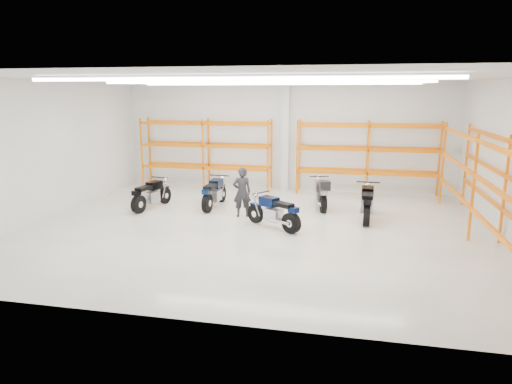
% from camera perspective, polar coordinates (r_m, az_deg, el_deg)
% --- Properties ---
extents(ground, '(14.00, 14.00, 0.00)m').
position_cam_1_polar(ground, '(14.13, 0.15, -4.47)').
color(ground, beige).
rests_on(ground, ground).
extents(room_shell, '(14.02, 12.02, 4.51)m').
position_cam_1_polar(room_shell, '(13.57, 0.18, 8.94)').
color(room_shell, white).
rests_on(room_shell, ground).
extents(motorcycle_main, '(1.86, 1.33, 1.06)m').
position_cam_1_polar(motorcycle_main, '(13.91, 2.40, -2.64)').
color(motorcycle_main, black).
rests_on(motorcycle_main, ground).
extents(motorcycle_back_a, '(0.86, 2.14, 1.06)m').
position_cam_1_polar(motorcycle_back_a, '(16.68, -13.08, -0.41)').
color(motorcycle_back_a, black).
rests_on(motorcycle_back_a, ground).
extents(motorcycle_back_b, '(0.74, 2.23, 1.09)m').
position_cam_1_polar(motorcycle_back_b, '(16.49, -5.30, -0.23)').
color(motorcycle_back_b, black).
rests_on(motorcycle_back_b, ground).
extents(motorcycle_back_c, '(0.86, 2.24, 1.16)m').
position_cam_1_polar(motorcycle_back_c, '(16.47, 8.15, -0.17)').
color(motorcycle_back_c, black).
rests_on(motorcycle_back_c, ground).
extents(motorcycle_back_d, '(0.78, 2.35, 1.15)m').
position_cam_1_polar(motorcycle_back_d, '(15.28, 13.70, -1.44)').
color(motorcycle_back_d, black).
rests_on(motorcycle_back_d, ground).
extents(standing_man, '(0.71, 0.60, 1.67)m').
position_cam_1_polar(standing_man, '(15.18, -1.76, -0.03)').
color(standing_man, black).
rests_on(standing_man, ground).
extents(structural_column, '(0.32, 0.32, 4.50)m').
position_cam_1_polar(structural_column, '(19.34, 3.68, 6.88)').
color(structural_column, white).
rests_on(structural_column, ground).
extents(pallet_racking_back_left, '(5.67, 0.87, 3.00)m').
position_cam_1_polar(pallet_racking_back_left, '(19.84, -6.29, 5.62)').
color(pallet_racking_back_left, orange).
rests_on(pallet_racking_back_left, ground).
extents(pallet_racking_back_right, '(5.67, 0.87, 3.00)m').
position_cam_1_polar(pallet_racking_back_right, '(18.87, 13.82, 4.99)').
color(pallet_racking_back_right, orange).
rests_on(pallet_racking_back_right, ground).
extents(pallet_racking_side, '(0.87, 9.07, 3.00)m').
position_cam_1_polar(pallet_racking_side, '(13.94, 27.23, 1.58)').
color(pallet_racking_side, orange).
rests_on(pallet_racking_side, ground).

